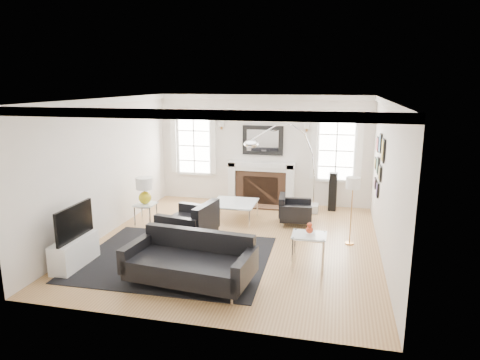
% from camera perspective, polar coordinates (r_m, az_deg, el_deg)
% --- Properties ---
extents(floor, '(6.00, 6.00, 0.00)m').
position_cam_1_polar(floor, '(8.58, -0.56, -8.31)').
color(floor, '#9C6B41').
rests_on(floor, ground).
extents(back_wall, '(5.50, 0.04, 2.80)m').
position_cam_1_polar(back_wall, '(11.07, 3.08, 4.05)').
color(back_wall, silver).
rests_on(back_wall, floor).
extents(front_wall, '(5.50, 0.04, 2.80)m').
position_cam_1_polar(front_wall, '(5.41, -8.11, -5.66)').
color(front_wall, silver).
rests_on(front_wall, floor).
extents(left_wall, '(0.04, 6.00, 2.80)m').
position_cam_1_polar(left_wall, '(9.21, -17.46, 1.64)').
color(left_wall, silver).
rests_on(left_wall, floor).
extents(right_wall, '(0.04, 6.00, 2.80)m').
position_cam_1_polar(right_wall, '(8.01, 18.93, -0.11)').
color(right_wall, silver).
rests_on(right_wall, floor).
extents(ceiling, '(5.50, 6.00, 0.02)m').
position_cam_1_polar(ceiling, '(8.00, -0.60, 10.71)').
color(ceiling, white).
rests_on(ceiling, back_wall).
extents(crown_molding, '(5.50, 6.00, 0.12)m').
position_cam_1_polar(crown_molding, '(8.00, -0.60, 10.29)').
color(crown_molding, white).
rests_on(crown_molding, back_wall).
extents(fireplace, '(1.70, 0.69, 1.11)m').
position_cam_1_polar(fireplace, '(11.03, 2.84, -0.52)').
color(fireplace, white).
rests_on(fireplace, floor).
extents(mantel_mirror, '(1.05, 0.07, 0.75)m').
position_cam_1_polar(mantel_mirror, '(10.99, 3.06, 5.30)').
color(mantel_mirror, black).
rests_on(mantel_mirror, back_wall).
extents(window_left, '(1.24, 0.15, 1.62)m').
position_cam_1_polar(window_left, '(11.47, -6.13, 4.60)').
color(window_left, white).
rests_on(window_left, back_wall).
extents(window_right, '(1.24, 0.15, 1.62)m').
position_cam_1_polar(window_right, '(10.85, 12.73, 3.87)').
color(window_right, white).
rests_on(window_right, back_wall).
extents(gallery_wall, '(0.04, 1.73, 1.29)m').
position_cam_1_polar(gallery_wall, '(9.24, 18.02, 2.48)').
color(gallery_wall, black).
rests_on(gallery_wall, right_wall).
extents(tv_unit, '(0.35, 1.00, 1.09)m').
position_cam_1_polar(tv_unit, '(7.96, -21.19, -8.45)').
color(tv_unit, white).
rests_on(tv_unit, floor).
extents(area_rug, '(3.36, 2.82, 0.01)m').
position_cam_1_polar(area_rug, '(7.94, -8.61, -10.25)').
color(area_rug, black).
rests_on(area_rug, floor).
extents(sofa, '(2.08, 1.12, 0.65)m').
position_cam_1_polar(sofa, '(6.86, -6.56, -10.85)').
color(sofa, black).
rests_on(sofa, floor).
extents(armchair_left, '(1.08, 1.17, 0.69)m').
position_cam_1_polar(armchair_left, '(8.48, -6.51, -5.88)').
color(armchair_left, black).
rests_on(armchair_left, floor).
extents(armchair_right, '(0.77, 0.85, 0.53)m').
position_cam_1_polar(armchair_right, '(9.64, 7.13, -4.13)').
color(armchair_right, black).
rests_on(armchair_right, floor).
extents(coffee_table, '(0.98, 0.98, 0.44)m').
position_cam_1_polar(coffee_table, '(9.74, -0.78, -3.17)').
color(coffee_table, silver).
rests_on(coffee_table, floor).
extents(side_table_left, '(0.44, 0.44, 0.49)m').
position_cam_1_polar(side_table_left, '(9.70, -12.48, -3.69)').
color(side_table_left, silver).
rests_on(side_table_left, floor).
extents(nesting_table, '(0.57, 0.48, 0.63)m').
position_cam_1_polar(nesting_table, '(7.32, 9.18, -8.10)').
color(nesting_table, silver).
rests_on(nesting_table, floor).
extents(gourd_lamp, '(0.37, 0.37, 0.60)m').
position_cam_1_polar(gourd_lamp, '(9.59, -12.61, -1.14)').
color(gourd_lamp, gold).
rests_on(gourd_lamp, side_table_left).
extents(orange_vase, '(0.12, 0.12, 0.19)m').
position_cam_1_polar(orange_vase, '(7.25, 9.25, -6.41)').
color(orange_vase, red).
rests_on(orange_vase, nesting_table).
extents(arc_floor_lamp, '(1.61, 1.49, 2.27)m').
position_cam_1_polar(arc_floor_lamp, '(9.86, 5.93, 1.88)').
color(arc_floor_lamp, silver).
rests_on(arc_floor_lamp, floor).
extents(stick_floor_lamp, '(0.27, 0.27, 1.34)m').
position_cam_1_polar(stick_floor_lamp, '(8.43, 14.82, -0.85)').
color(stick_floor_lamp, '#BD8141').
rests_on(stick_floor_lamp, floor).
extents(speaker_tower, '(0.20, 0.20, 0.95)m').
position_cam_1_polar(speaker_tower, '(10.75, 12.26, -1.54)').
color(speaker_tower, black).
rests_on(speaker_tower, floor).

